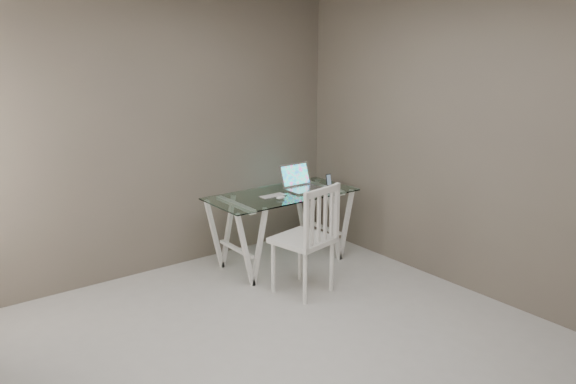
% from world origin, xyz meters
% --- Properties ---
extents(room, '(4.50, 4.52, 2.71)m').
position_xyz_m(room, '(-0.06, 0.02, 1.72)').
color(room, beige).
rests_on(room, ground).
extents(desk, '(1.50, 0.70, 0.75)m').
position_xyz_m(desk, '(1.01, 1.61, 0.38)').
color(desk, silver).
rests_on(desk, ground).
extents(chair, '(0.55, 0.55, 1.02)m').
position_xyz_m(chair, '(0.77, 0.87, 0.56)').
color(chair, white).
rests_on(chair, ground).
extents(laptop, '(0.36, 0.33, 0.25)m').
position_xyz_m(laptop, '(1.28, 1.65, 0.81)').
color(laptop, silver).
rests_on(laptop, desk).
extents(keyboard, '(0.27, 0.12, 0.01)m').
position_xyz_m(keyboard, '(0.87, 1.58, 0.75)').
color(keyboard, silver).
rests_on(keyboard, desk).
extents(mouse, '(0.10, 0.06, 0.03)m').
position_xyz_m(mouse, '(0.88, 1.45, 0.76)').
color(mouse, white).
rests_on(mouse, desk).
extents(phone_dock, '(0.07, 0.07, 0.14)m').
position_xyz_m(phone_dock, '(1.56, 1.52, 0.78)').
color(phone_dock, white).
rests_on(phone_dock, desk).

